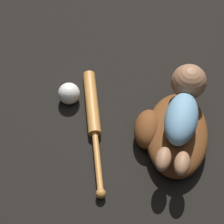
{
  "coord_description": "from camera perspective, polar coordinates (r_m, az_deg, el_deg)",
  "views": [
    {
      "loc": [
        -0.65,
        0.16,
        1.11
      ],
      "look_at": [
        0.05,
        0.19,
        0.07
      ],
      "focal_mm": 60.0,
      "sensor_mm": 36.0,
      "label": 1
    }
  ],
  "objects": [
    {
      "name": "ground_plane",
      "position": [
        1.3,
        8.22,
        -3.78
      ],
      "size": [
        6.0,
        6.0,
        0.0
      ],
      "primitive_type": "plane",
      "color": "black"
    },
    {
      "name": "baseball_bat",
      "position": [
        1.31,
        -2.93,
        -0.3
      ],
      "size": [
        0.49,
        0.11,
        0.04
      ],
      "color": "#C6843D",
      "rests_on": "ground"
    },
    {
      "name": "baseball",
      "position": [
        1.35,
        -6.57,
        2.82
      ],
      "size": [
        0.08,
        0.08,
        0.08
      ],
      "color": "white",
      "rests_on": "ground"
    },
    {
      "name": "baby_figure",
      "position": [
        1.2,
        10.88,
        0.87
      ],
      "size": [
        0.38,
        0.18,
        0.12
      ],
      "color": "#6693B2",
      "rests_on": "baseball_glove"
    },
    {
      "name": "baseball_glove",
      "position": [
        1.26,
        9.13,
        -3.23
      ],
      "size": [
        0.34,
        0.27,
        0.09
      ],
      "color": "brown",
      "rests_on": "ground"
    }
  ]
}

